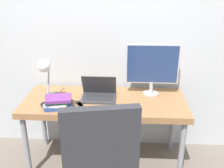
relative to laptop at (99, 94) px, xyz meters
name	(u,v)px	position (x,y,z in m)	size (l,w,h in m)	color
wall_back	(107,32)	(0.06, 0.35, 0.53)	(8.00, 0.05, 2.60)	silver
desk	(105,106)	(0.06, -0.04, -0.11)	(1.56, 0.65, 0.72)	#996B42
laptop	(99,94)	(0.00, 0.00, 0.00)	(0.33, 0.24, 0.23)	#38383D
monitor	(152,66)	(0.51, 0.14, 0.25)	(0.51, 0.15, 0.51)	#B7B7BC
desk_lamp	(46,72)	(-0.47, -0.11, 0.26)	(0.15, 0.30, 0.43)	#4C4C51
office_chair	(100,162)	(0.09, -0.79, -0.18)	(0.61, 0.59, 1.08)	black
book_stack	(58,102)	(-0.35, -0.21, 0.00)	(0.27, 0.22, 0.10)	#334C8C
tv_remote	(80,105)	(-0.15, -0.19, -0.04)	(0.11, 0.16, 0.02)	black
media_remote	(80,107)	(-0.15, -0.22, -0.04)	(0.06, 0.16, 0.02)	#4C4C51
game_controller	(49,104)	(-0.44, -0.20, -0.03)	(0.15, 0.10, 0.04)	black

